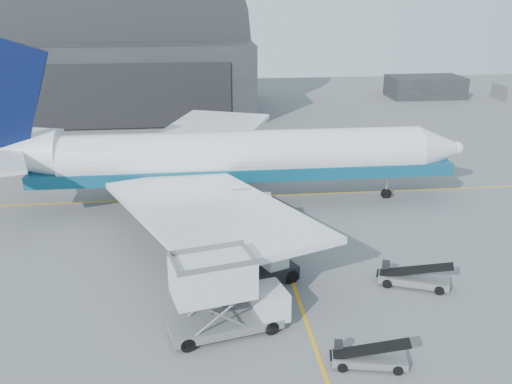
{
  "coord_description": "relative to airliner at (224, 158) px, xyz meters",
  "views": [
    {
      "loc": [
        -6.61,
        -34.29,
        20.04
      ],
      "look_at": [
        -1.88,
        8.74,
        4.5
      ],
      "focal_mm": 40.0,
      "sensor_mm": 36.0,
      "label": 1
    }
  ],
  "objects": [
    {
      "name": "ground",
      "position": [
        3.93,
        -18.06,
        -4.7
      ],
      "size": [
        200.0,
        200.0,
        0.0
      ],
      "primitive_type": "plane",
      "color": "#565659",
      "rests_on": "ground"
    },
    {
      "name": "taxi_lines",
      "position": [
        3.93,
        -5.39,
        -4.69
      ],
      "size": [
        80.0,
        42.12,
        0.02
      ],
      "color": "orange",
      "rests_on": "ground"
    },
    {
      "name": "hangar",
      "position": [
        -18.07,
        46.89,
        4.84
      ],
      "size": [
        50.0,
        28.3,
        28.0
      ],
      "color": "black",
      "rests_on": "ground"
    },
    {
      "name": "distant_bldg_a",
      "position": [
        41.93,
        53.94,
        -4.7
      ],
      "size": [
        14.0,
        8.0,
        4.0
      ],
      "primitive_type": "cube",
      "color": "black",
      "rests_on": "ground"
    },
    {
      "name": "airliner",
      "position": [
        0.0,
        0.0,
        0.0
      ],
      "size": [
        47.89,
        46.43,
        16.8
      ],
      "color": "white",
      "rests_on": "ground"
    },
    {
      "name": "catering_truck",
      "position": [
        -1.35,
        -22.1,
        -2.17
      ],
      "size": [
        7.71,
        4.29,
        5.01
      ],
      "rotation": [
        0.0,
        0.0,
        0.23
      ],
      "color": "slate",
      "rests_on": "ground"
    },
    {
      "name": "pushback_tug",
      "position": [
        2.06,
        -15.86,
        -3.92
      ],
      "size": [
        5.12,
        4.09,
        2.09
      ],
      "rotation": [
        0.0,
        0.0,
        0.41
      ],
      "color": "black",
      "rests_on": "ground"
    },
    {
      "name": "belt_loader_a",
      "position": [
        6.51,
        -26.3,
        -4.18
      ],
      "size": [
        4.51,
        2.22,
        1.69
      ],
      "rotation": [
        0.0,
        0.0,
        -0.19
      ],
      "color": "slate",
      "rests_on": "ground"
    },
    {
      "name": "belt_loader_b",
      "position": [
        12.34,
        -17.75,
        -4.09
      ],
      "size": [
        5.21,
        3.37,
        1.98
      ],
      "rotation": [
        0.0,
        0.0,
        -0.39
      ],
      "color": "slate",
      "rests_on": "ground"
    },
    {
      "name": "traffic_cone",
      "position": [
        2.86,
        -17.26,
        -4.48
      ],
      "size": [
        0.32,
        0.32,
        0.47
      ],
      "color": "#F34A07",
      "rests_on": "ground"
    }
  ]
}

